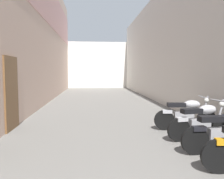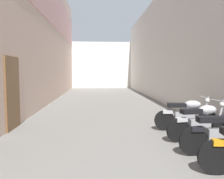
{
  "view_description": "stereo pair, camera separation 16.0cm",
  "coord_description": "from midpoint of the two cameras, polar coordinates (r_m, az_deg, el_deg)",
  "views": [
    {
      "loc": [
        -0.66,
        0.69,
        1.76
      ],
      "look_at": [
        -0.06,
        7.42,
        1.22
      ],
      "focal_mm": 37.01,
      "sensor_mm": 36.0,
      "label": 1
    },
    {
      "loc": [
        -0.5,
        0.68,
        1.76
      ],
      "look_at": [
        -0.06,
        7.42,
        1.22
      ],
      "focal_mm": 37.01,
      "sensor_mm": 36.0,
      "label": 2
    }
  ],
  "objects": [
    {
      "name": "ground_plane",
      "position": [
        9.99,
        -0.37,
        -5.58
      ],
      "size": [
        41.0,
        41.0,
        0.0
      ],
      "primitive_type": "plane",
      "color": "slate"
    },
    {
      "name": "motorcycle_seventh",
      "position": [
        7.2,
        18.51,
        -5.74
      ],
      "size": [
        1.85,
        0.58,
        1.04
      ],
      "color": "black",
      "rests_on": "ground"
    },
    {
      "name": "building_right",
      "position": [
        12.5,
        14.47,
        10.61
      ],
      "size": [
        0.45,
        25.0,
        6.21
      ],
      "color": "beige",
      "rests_on": "ground"
    },
    {
      "name": "motorcycle_fifth",
      "position": [
        5.47,
        26.43,
        -9.21
      ],
      "size": [
        1.85,
        0.58,
        1.04
      ],
      "color": "black",
      "rests_on": "ground"
    },
    {
      "name": "motorcycle_sixth",
      "position": [
        6.33,
        21.87,
        -7.24
      ],
      "size": [
        1.84,
        0.58,
        1.04
      ],
      "color": "black",
      "rests_on": "ground"
    },
    {
      "name": "building_left",
      "position": [
        12.27,
        -16.91,
        14.85
      ],
      "size": [
        0.45,
        25.0,
        7.91
      ],
      "color": "beige",
      "rests_on": "ground"
    },
    {
      "name": "building_far_end",
      "position": [
        25.33,
        -2.46,
        6.01
      ],
      "size": [
        9.14,
        2.0,
        4.81
      ],
      "primitive_type": "cube",
      "color": "silver",
      "rests_on": "ground"
    }
  ]
}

